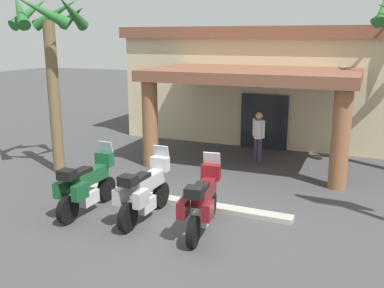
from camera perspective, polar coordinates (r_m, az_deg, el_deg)
ground_plane at (r=10.54m, az=-0.93°, el=-9.60°), size 80.00×80.00×0.00m
motel_building at (r=19.59m, az=11.64°, el=8.15°), size 12.58×10.97×4.60m
motorcycle_green at (r=10.90m, az=-13.69°, el=-5.25°), size 0.70×2.21×1.61m
motorcycle_silver at (r=10.25m, az=-6.28°, el=-6.18°), size 0.70×2.21×1.61m
motorcycle_maroon at (r=9.55m, az=1.40°, el=-7.63°), size 0.81×2.21×1.61m
pedestrian at (r=14.76m, az=8.75°, el=1.34°), size 0.48×0.32×1.77m
palm_tree_roadside at (r=14.05m, az=-18.11°, el=12.69°), size 2.33×2.44×5.55m
curb_strip at (r=11.46m, az=-3.15°, el=-7.30°), size 6.52×0.36×0.12m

